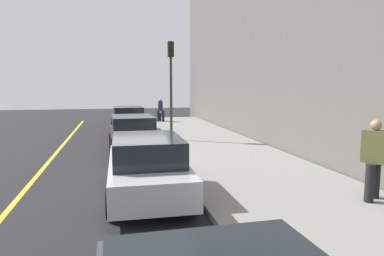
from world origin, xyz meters
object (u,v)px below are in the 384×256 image
at_px(parked_car_red, 128,119).
at_px(rolling_suitcase, 159,117).
at_px(traffic_light_pole, 171,74).
at_px(pedestrian_olive_coat, 374,158).
at_px(pedestrian_navy_coat, 161,109).
at_px(parked_car_black, 133,134).
at_px(parked_car_silver, 147,166).

relative_size(parked_car_red, rolling_suitcase, 4.76).
relative_size(traffic_light_pole, rolling_suitcase, 5.01).
bearing_deg(parked_car_red, traffic_light_pole, -156.63).
bearing_deg(pedestrian_olive_coat, pedestrian_navy_coat, 7.55).
bearing_deg(parked_car_black, pedestrian_navy_coat, -13.47).
height_order(pedestrian_olive_coat, pedestrian_navy_coat, pedestrian_olive_coat).
bearing_deg(traffic_light_pole, parked_car_silver, 166.44).
bearing_deg(parked_car_silver, rolling_suitcase, -8.38).
xyz_separation_m(parked_car_red, pedestrian_olive_coat, (-13.95, -4.88, 0.37)).
bearing_deg(parked_car_red, parked_car_black, 179.51).
distance_m(traffic_light_pole, rolling_suitcase, 9.43).
distance_m(pedestrian_olive_coat, traffic_light_pole, 10.35).
height_order(parked_car_silver, rolling_suitcase, parked_car_silver).
height_order(pedestrian_navy_coat, traffic_light_pole, traffic_light_pole).
xyz_separation_m(pedestrian_navy_coat, traffic_light_pole, (-8.52, 0.62, 2.20)).
bearing_deg(rolling_suitcase, parked_car_black, 167.21).
bearing_deg(traffic_light_pole, parked_car_red, 23.37).
xyz_separation_m(pedestrian_navy_coat, rolling_suitcase, (0.47, 0.02, -0.61)).
xyz_separation_m(parked_car_red, traffic_light_pole, (-4.28, -1.85, 2.48)).
height_order(parked_car_silver, parked_car_red, same).
xyz_separation_m(parked_car_black, pedestrian_olive_coat, (-7.66, -4.93, 0.37)).
height_order(parked_car_silver, pedestrian_navy_coat, pedestrian_navy_coat).
bearing_deg(rolling_suitcase, traffic_light_pole, 176.24).
height_order(parked_car_silver, traffic_light_pole, traffic_light_pole).
distance_m(parked_car_black, parked_car_red, 6.29).
bearing_deg(rolling_suitcase, parked_car_red, 152.57).
distance_m(parked_car_red, rolling_suitcase, 5.31).
bearing_deg(rolling_suitcase, pedestrian_navy_coat, -177.00).
bearing_deg(pedestrian_olive_coat, parked_car_red, 19.27).
xyz_separation_m(parked_car_silver, parked_car_black, (5.80, 0.02, -0.00)).
bearing_deg(parked_car_red, rolling_suitcase, -27.43).
xyz_separation_m(parked_car_silver, pedestrian_navy_coat, (16.32, -2.50, 0.28)).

